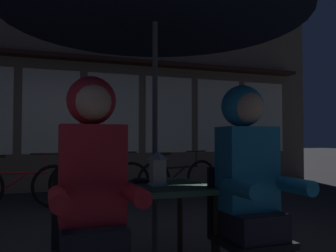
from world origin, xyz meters
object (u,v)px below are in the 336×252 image
Objects in this scene: chair_right at (245,228)px; bicycle_second at (18,186)px; cafe_table at (155,199)px; bicycle_fourth at (179,178)px; book at (147,181)px; chair_left at (91,244)px; person_left_hooded at (93,178)px; person_right_hooded at (249,172)px; lantern at (157,168)px; bicycle_third at (101,181)px.

chair_right is 4.09m from bicycle_second.
bicycle_second is at bearing 107.35° from cafe_table.
bicycle_fourth is 8.26× the size of book.
book is (0.46, 0.50, 0.26)m from chair_left.
cafe_table is 0.67m from person_left_hooded.
person_right_hooded is at bearing -90.00° from chair_right.
lantern reaches higher than book.
bicycle_fourth reaches higher than cafe_table.
person_left_hooded is (-0.48, -0.43, 0.21)m from cafe_table.
person_left_hooded reaches higher than cafe_table.
cafe_table is 0.45× the size of bicycle_fourth.
cafe_table is 3.59m from bicycle_second.
person_left_hooded is at bearing -117.36° from bicycle_fourth.
book reaches higher than cafe_table.
chair_right is at bearing -105.70° from bicycle_fourth.
chair_right is 1.03m from person_left_hooded.
bicycle_fourth is at bearing 66.03° from cafe_table.
bicycle_fourth is at bearing -1.77° from bicycle_third.
cafe_table is 0.85× the size of chair_right.
lantern is at bearing 32.56° from chair_left.
bicycle_second is at bearing 98.82° from chair_left.
person_left_hooded reaches higher than bicycle_fourth.
person_right_hooded is (0.48, -0.36, -0.01)m from lantern.
lantern reaches higher than cafe_table.
chair_left reaches higher than cafe_table.
bicycle_second and bicycle_fourth have the same top height.
bicycle_third is at bearing 109.15° from book.
person_right_hooded is at bearing -86.09° from bicycle_third.
person_left_hooded is 0.73m from book.
chair_left is 0.73m from book.
cafe_table is at bearing 138.43° from person_right_hooded.
person_right_hooded is 4.08m from bicycle_third.
lantern reaches higher than bicycle_third.
book is at bearing -72.28° from bicycle_second.
book is (1.05, -3.28, 0.41)m from bicycle_second.
book is (0.46, 0.56, -0.09)m from person_left_hooded.
bicycle_fourth is (2.07, 3.94, -0.14)m from chair_left.
book is (-0.50, 0.50, 0.26)m from chair_right.
bicycle_third is at bearing 80.38° from person_left_hooded.
bicycle_third is (1.27, 0.19, 0.00)m from bicycle_second.
book is at bearing 50.48° from person_left_hooded.
lantern is 0.68m from chair_left.
person_left_hooded reaches higher than chair_left.
chair_left is 0.52× the size of bicycle_third.
lantern is at bearing 143.07° from person_right_hooded.
person_right_hooded reaches higher than cafe_table.
bicycle_fourth is (1.59, 3.57, -0.29)m from cafe_table.
cafe_table is 3.92m from bicycle_fourth.
chair_right is at bearing -67.77° from bicycle_second.
bicycle_second is 1.02× the size of bicycle_fourth.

